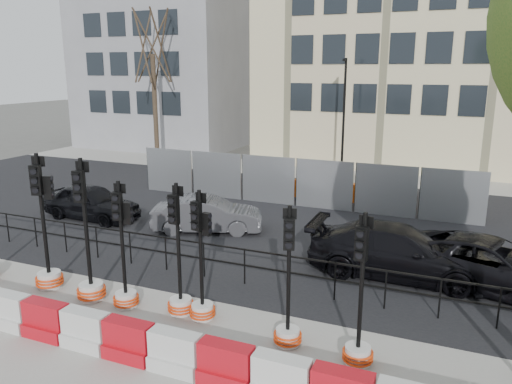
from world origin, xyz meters
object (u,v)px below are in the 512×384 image
at_px(car_c, 398,251).
at_px(traffic_signal_h, 359,335).
at_px(car_a, 91,202).
at_px(traffic_signal_d, 125,278).

bearing_deg(car_c, traffic_signal_h, 177.67).
bearing_deg(car_c, car_a, 84.22).
relative_size(traffic_signal_d, traffic_signal_h, 1.02).
bearing_deg(car_a, traffic_signal_d, -130.45).
height_order(car_a, car_c, car_c).
bearing_deg(car_c, traffic_signal_d, 127.00).
height_order(traffic_signal_d, car_c, traffic_signal_d).
height_order(traffic_signal_h, car_a, traffic_signal_h).
bearing_deg(traffic_signal_h, traffic_signal_d, -169.77).
relative_size(traffic_signal_d, car_a, 0.78).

